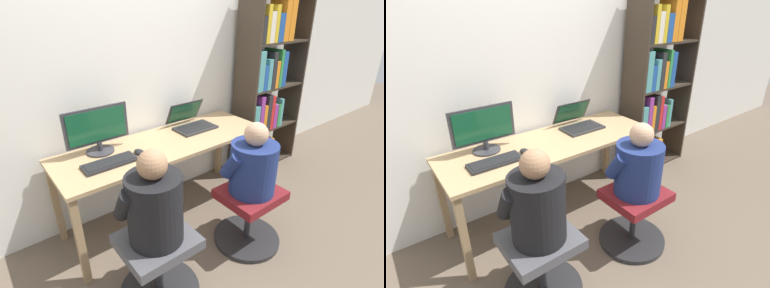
# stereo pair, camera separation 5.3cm
# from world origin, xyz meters

# --- Properties ---
(ground_plane) EXTENTS (14.00, 14.00, 0.00)m
(ground_plane) POSITION_xyz_m (0.00, 0.00, 0.00)
(ground_plane) COLOR brown
(wall_back) EXTENTS (10.00, 0.05, 2.60)m
(wall_back) POSITION_xyz_m (0.00, 0.69, 1.30)
(wall_back) COLOR silver
(wall_back) RESTS_ON ground_plane
(desk) EXTENTS (1.84, 0.63, 0.75)m
(desk) POSITION_xyz_m (0.00, 0.31, 0.67)
(desk) COLOR tan
(desk) RESTS_ON ground_plane
(desktop_monitor) EXTENTS (0.50, 0.21, 0.36)m
(desktop_monitor) POSITION_xyz_m (-0.51, 0.47, 0.93)
(desktop_monitor) COLOR #333338
(desktop_monitor) RESTS_ON desk
(laptop) EXTENTS (0.37, 0.34, 0.23)m
(laptop) POSITION_xyz_m (0.37, 0.44, 0.79)
(laptop) COLOR #2D2D30
(laptop) RESTS_ON desk
(keyboard) EXTENTS (0.39, 0.16, 0.03)m
(keyboard) POSITION_xyz_m (-0.53, 0.24, 0.76)
(keyboard) COLOR #232326
(keyboard) RESTS_ON desk
(computer_mouse_by_keyboard) EXTENTS (0.07, 0.10, 0.03)m
(computer_mouse_by_keyboard) POSITION_xyz_m (-0.28, 0.26, 0.76)
(computer_mouse_by_keyboard) COLOR black
(computer_mouse_by_keyboard) RESTS_ON desk
(office_chair_left) EXTENTS (0.54, 0.54, 0.49)m
(office_chair_left) POSITION_xyz_m (-0.53, -0.36, 0.26)
(office_chair_left) COLOR #262628
(office_chair_left) RESTS_ON ground_plane
(office_chair_right) EXTENTS (0.54, 0.54, 0.49)m
(office_chair_right) POSITION_xyz_m (0.32, -0.37, 0.26)
(office_chair_right) COLOR #262628
(office_chair_right) RESTS_ON ground_plane
(person_at_monitor) EXTENTS (0.41, 0.33, 0.60)m
(person_at_monitor) POSITION_xyz_m (-0.53, -0.35, 0.74)
(person_at_monitor) COLOR black
(person_at_monitor) RESTS_ON office_chair_left
(person_at_laptop) EXTENTS (0.43, 0.35, 0.56)m
(person_at_laptop) POSITION_xyz_m (0.32, -0.37, 0.72)
(person_at_laptop) COLOR navy
(person_at_laptop) RESTS_ON office_chair_right
(bookshelf) EXTENTS (0.84, 0.32, 1.92)m
(bookshelf) POSITION_xyz_m (1.40, 0.43, 0.96)
(bookshelf) COLOR #382D23
(bookshelf) RESTS_ON ground_plane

